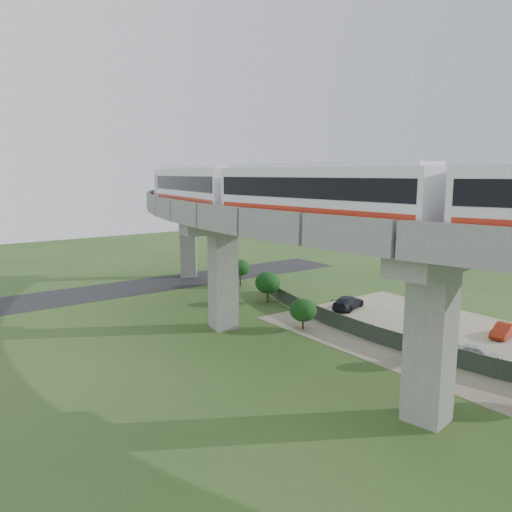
% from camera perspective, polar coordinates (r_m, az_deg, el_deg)
% --- Properties ---
extents(ground, '(160.00, 160.00, 0.00)m').
position_cam_1_polar(ground, '(36.32, 4.08, -12.39)').
color(ground, '#305020').
rests_on(ground, ground).
extents(dirt_lot, '(18.00, 26.00, 0.04)m').
position_cam_1_polar(dirt_lot, '(45.05, 19.68, -8.54)').
color(dirt_lot, gray).
rests_on(dirt_lot, ground).
extents(asphalt_road, '(60.00, 8.00, 0.03)m').
position_cam_1_polar(asphalt_road, '(61.31, -14.37, -3.57)').
color(asphalt_road, '#232326').
rests_on(asphalt_road, ground).
extents(viaduct, '(19.58, 73.98, 11.40)m').
position_cam_1_polar(viaduct, '(36.61, 8.85, 2.35)').
color(viaduct, '#99968E').
rests_on(viaduct, ground).
extents(metro_train, '(11.71, 61.29, 3.64)m').
position_cam_1_polar(metro_train, '(35.81, 2.36, 7.53)').
color(metro_train, silver).
rests_on(metro_train, ground).
extents(fence, '(3.87, 38.73, 1.50)m').
position_cam_1_polar(fence, '(42.69, 14.25, -8.24)').
color(fence, '#2D382D').
rests_on(fence, ground).
extents(tree_0, '(2.35, 2.35, 3.26)m').
position_cam_1_polar(tree_0, '(60.17, -1.81, -1.34)').
color(tree_0, '#382314').
rests_on(tree_0, ground).
extents(tree_1, '(2.66, 2.66, 3.33)m').
position_cam_1_polar(tree_1, '(52.29, 1.34, -3.05)').
color(tree_1, '#382314').
rests_on(tree_1, ground).
extents(tree_2, '(2.36, 2.36, 2.76)m').
position_cam_1_polar(tree_2, '(43.78, 5.41, -6.17)').
color(tree_2, '#382314').
rests_on(tree_2, ground).
extents(tree_3, '(1.87, 1.87, 2.31)m').
position_cam_1_polar(tree_3, '(37.63, 17.97, -9.61)').
color(tree_3, '#382314').
rests_on(tree_3, ground).
extents(car_white, '(2.26, 3.55, 1.12)m').
position_cam_1_polar(car_white, '(40.27, 24.03, -10.08)').
color(car_white, silver).
rests_on(car_white, dirt_lot).
extents(car_red, '(3.68, 1.89, 1.16)m').
position_cam_1_polar(car_red, '(46.64, 26.43, -7.61)').
color(car_red, '#AB260F').
rests_on(car_red, dirt_lot).
extents(car_dark, '(4.91, 3.23, 1.32)m').
position_cam_1_polar(car_dark, '(51.08, 10.47, -5.23)').
color(car_dark, black).
rests_on(car_dark, dirt_lot).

